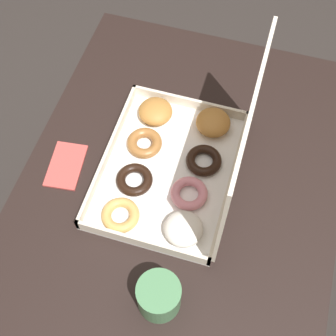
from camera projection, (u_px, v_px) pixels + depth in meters
ground_plane at (175, 277)px, 1.81m from camera, size 8.00×8.00×0.00m
dining_table at (179, 206)px, 1.25m from camera, size 1.03×0.78×0.77m
donut_box at (187, 161)px, 1.11m from camera, size 0.42×0.33×0.36m
coffee_mug at (159, 296)px, 0.97m from camera, size 0.09×0.09×0.09m
paper_napkin at (66, 165)px, 1.17m from camera, size 0.14×0.10×0.01m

